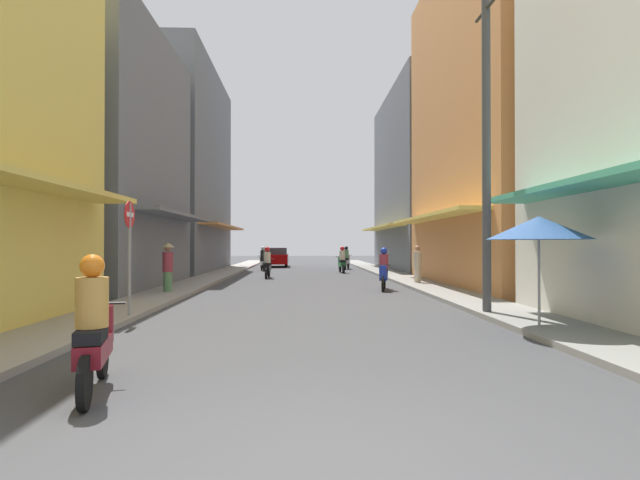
# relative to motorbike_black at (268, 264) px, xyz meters

# --- Properties ---
(ground_plane) EXTENTS (99.28, 99.28, 0.00)m
(ground_plane) POSITION_rel_motorbike_black_xyz_m (1.93, -2.04, -0.70)
(ground_plane) COLOR #424244
(sidewalk_left) EXTENTS (1.65, 53.13, 0.12)m
(sidewalk_left) POSITION_rel_motorbike_black_xyz_m (-2.78, -2.04, -0.64)
(sidewalk_left) COLOR #9E9991
(sidewalk_left) RESTS_ON ground
(sidewalk_right) EXTENTS (1.65, 53.13, 0.12)m
(sidewalk_right) POSITION_rel_motorbike_black_xyz_m (6.63, -2.04, -0.64)
(sidewalk_right) COLOR gray
(sidewalk_right) RESTS_ON ground
(building_left_mid) EXTENTS (7.05, 8.91, 9.81)m
(building_left_mid) POSITION_rel_motorbike_black_xyz_m (-6.60, -5.54, 4.20)
(building_left_mid) COLOR slate
(building_left_mid) RESTS_ON ground
(building_left_far) EXTENTS (7.05, 12.03, 12.50)m
(building_left_far) POSITION_rel_motorbike_black_xyz_m (-6.60, 5.89, 5.54)
(building_left_far) COLOR slate
(building_left_far) RESTS_ON ground
(building_right_mid) EXTENTS (7.05, 11.18, 13.66)m
(building_right_mid) POSITION_rel_motorbike_black_xyz_m (10.45, -4.94, 6.12)
(building_right_mid) COLOR #D88C4C
(building_right_mid) RESTS_ON ground
(building_right_far) EXTENTS (7.05, 12.34, 11.74)m
(building_right_far) POSITION_rel_motorbike_black_xyz_m (10.45, 7.25, 5.16)
(building_right_far) COLOR slate
(building_right_far) RESTS_ON ground
(motorbike_black) EXTENTS (0.55, 1.81, 1.58)m
(motorbike_black) POSITION_rel_motorbike_black_xyz_m (0.00, 0.00, 0.00)
(motorbike_black) COLOR black
(motorbike_black) RESTS_ON ground
(motorbike_white) EXTENTS (0.61, 1.79, 1.58)m
(motorbike_white) POSITION_rel_motorbike_black_xyz_m (-0.79, 6.76, 0.00)
(motorbike_white) COLOR black
(motorbike_white) RESTS_ON ground
(motorbike_green) EXTENTS (0.55, 1.81, 1.58)m
(motorbike_green) POSITION_rel_motorbike_black_xyz_m (4.11, 4.38, 0.00)
(motorbike_green) COLOR black
(motorbike_green) RESTS_ON ground
(motorbike_silver) EXTENTS (0.68, 1.77, 1.58)m
(motorbike_silver) POSITION_rel_motorbike_black_xyz_m (4.80, 8.61, 0.00)
(motorbike_silver) COLOR black
(motorbike_silver) RESTS_ON ground
(motorbike_blue) EXTENTS (0.63, 1.79, 1.58)m
(motorbike_blue) POSITION_rel_motorbike_black_xyz_m (4.75, -6.46, 0.00)
(motorbike_blue) COLOR black
(motorbike_blue) RESTS_ON ground
(motorbike_maroon) EXTENTS (0.67, 1.77, 1.58)m
(motorbike_maroon) POSITION_rel_motorbike_black_xyz_m (-0.63, -18.53, 0.00)
(motorbike_maroon) COLOR black
(motorbike_maroon) RESTS_ON ground
(parked_car) EXTENTS (1.82, 4.12, 1.45)m
(parked_car) POSITION_rel_motorbike_black_xyz_m (-0.21, 12.39, 0.04)
(parked_car) COLOR #8C0000
(parked_car) RESTS_ON ground
(pedestrian_midway) EXTENTS (0.44, 0.44, 1.75)m
(pedestrian_midway) POSITION_rel_motorbike_black_xyz_m (-2.76, -7.90, 0.28)
(pedestrian_midway) COLOR #598C59
(pedestrian_midway) RESTS_ON ground
(pedestrian_crossing) EXTENTS (0.34, 0.34, 1.65)m
(pedestrian_crossing) POSITION_rel_motorbike_black_xyz_m (6.52, -4.39, 0.12)
(pedestrian_crossing) COLOR beige
(pedestrian_crossing) RESTS_ON ground
(vendor_umbrella) EXTENTS (1.94, 1.94, 2.23)m
(vendor_umbrella) POSITION_rel_motorbike_black_xyz_m (6.29, -15.01, 1.30)
(vendor_umbrella) COLOR #99999E
(vendor_umbrella) RESTS_ON ground
(utility_pole) EXTENTS (0.20, 1.20, 7.83)m
(utility_pole) POSITION_rel_motorbike_black_xyz_m (6.05, -13.01, 3.29)
(utility_pole) COLOR #4C4C4F
(utility_pole) RESTS_ON ground
(street_sign_no_entry) EXTENTS (0.07, 0.60, 2.65)m
(street_sign_no_entry) POSITION_rel_motorbike_black_xyz_m (-2.10, -13.31, 1.01)
(street_sign_no_entry) COLOR gray
(street_sign_no_entry) RESTS_ON ground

